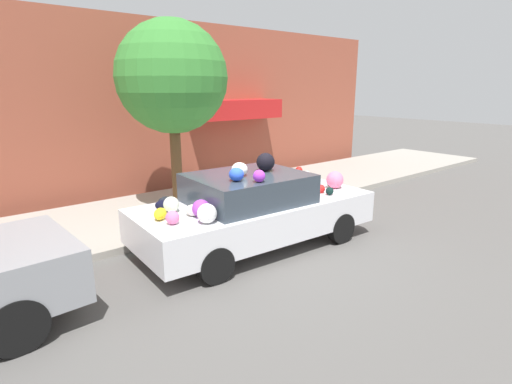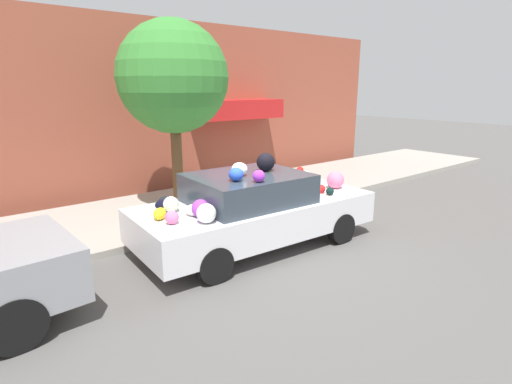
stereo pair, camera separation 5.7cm
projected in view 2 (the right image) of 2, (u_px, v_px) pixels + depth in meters
ground_plane at (255, 245)px, 7.35m from camera, size 60.00×60.00×0.00m
sidewalk_curb at (184, 208)px, 9.37m from camera, size 24.00×3.20×0.14m
building_facade at (144, 108)px, 10.57m from camera, size 18.00×1.20×4.55m
street_tree at (173, 78)px, 8.54m from camera, size 2.40×2.40×4.07m
fire_hydrant at (300, 180)px, 10.27m from camera, size 0.20×0.20×0.70m
art_car at (254, 208)px, 7.13m from camera, size 4.42×2.01×1.68m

